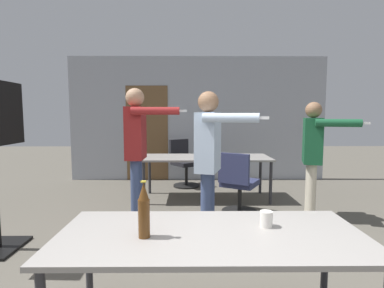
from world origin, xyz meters
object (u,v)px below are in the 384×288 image
person_center_tall (209,152)px  office_chair_side_rolled (238,186)px  person_right_polo (137,141)px  beer_bottle (144,211)px  person_near_casual (313,149)px  drink_cup (266,219)px  office_chair_far_left (184,164)px

person_center_tall → office_chair_side_rolled: bearing=170.1°
person_right_polo → beer_bottle: person_right_polo is taller
person_near_casual → beer_bottle: bearing=-23.0°
person_right_polo → person_near_casual: size_ratio=1.10×
office_chair_side_rolled → beer_bottle: 2.73m
person_right_polo → office_chair_side_rolled: person_right_polo is taller
office_chair_side_rolled → drink_cup: size_ratio=9.01×
office_chair_side_rolled → person_near_casual: bearing=18.8°
person_right_polo → drink_cup: (1.17, -2.03, -0.31)m
office_chair_far_left → office_chair_side_rolled: size_ratio=1.03×
person_right_polo → person_near_casual: 2.37m
person_center_tall → beer_bottle: 1.63m
person_near_casual → drink_cup: 2.49m
beer_bottle → person_near_casual: bearing=50.3°
person_center_tall → office_chair_far_left: 2.80m
person_near_casual → office_chair_side_rolled: 1.14m
drink_cup → person_center_tall: bearing=101.0°
beer_bottle → drink_cup: 0.77m
person_center_tall → person_near_casual: 1.66m
person_near_casual → beer_bottle: 3.04m
person_right_polo → beer_bottle: 2.23m
office_chair_far_left → office_chair_side_rolled: office_chair_far_left is taller
office_chair_side_rolled → beer_bottle: size_ratio=2.72×
person_right_polo → office_chair_side_rolled: (1.38, 0.33, -0.67)m
person_center_tall → office_chair_far_left: (-0.32, 2.72, -0.59)m
person_right_polo → office_chair_side_rolled: 1.57m
person_near_casual → beer_bottle: person_near_casual is taller
office_chair_side_rolled → person_center_tall: bearing=-87.0°
person_center_tall → office_chair_side_rolled: 1.24m
person_near_casual → person_right_polo: bearing=-69.6°
person_right_polo → office_chair_side_rolled: size_ratio=1.96×
beer_bottle → person_right_polo: bearing=100.9°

